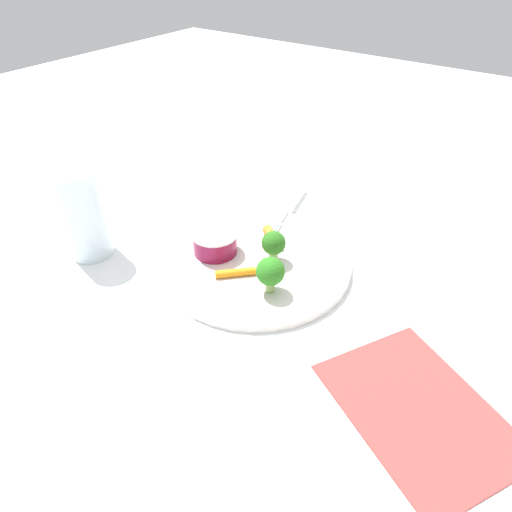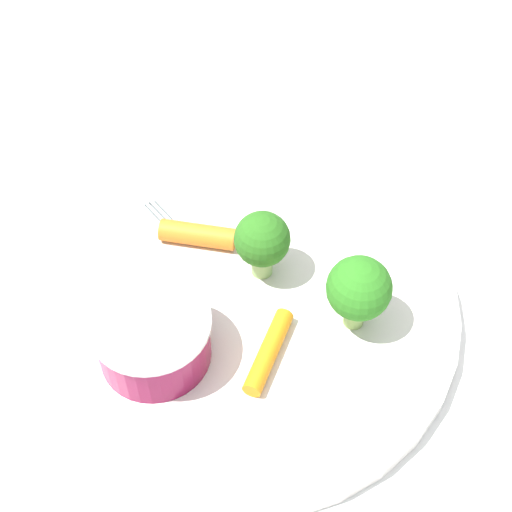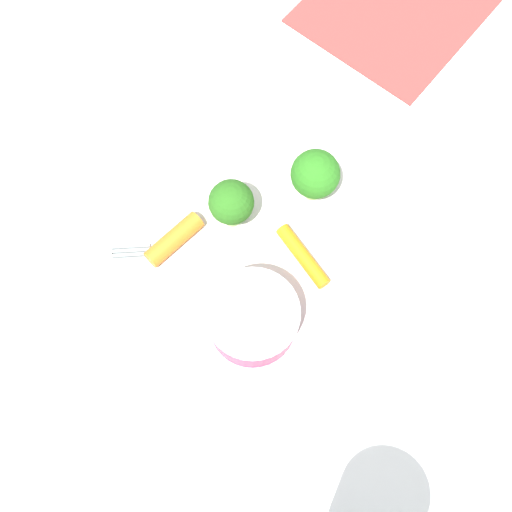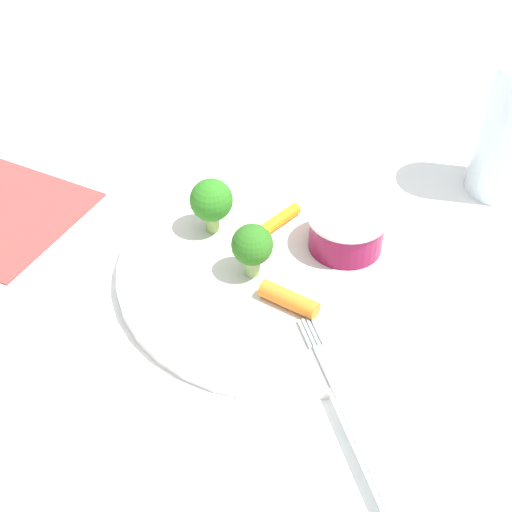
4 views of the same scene
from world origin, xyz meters
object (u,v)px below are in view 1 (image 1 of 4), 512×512
Objects in this scene: broccoli_floret_0 at (274,244)px; carrot_stick_1 at (237,273)px; plate at (256,262)px; drinking_glass at (83,214)px; sauce_cup at (215,242)px; napkin at (418,409)px; carrot_stick_0 at (273,237)px; broccoli_floret_1 at (270,272)px; fork at (289,208)px.

broccoli_floret_0 reaches higher than carrot_stick_1.
drinking_glass reaches higher than plate.
sauce_cup reaches higher than carrot_stick_1.
carrot_stick_1 is 0.23m from drinking_glass.
broccoli_floret_0 reaches higher than napkin.
carrot_stick_0 is (0.05, 0.07, -0.01)m from sauce_cup.
plate is 0.25m from drinking_glass.
carrot_stick_0 is at bearing 53.44° from sauce_cup.
sauce_cup is at bearing -160.49° from plate.
sauce_cup is (-0.06, -0.02, 0.02)m from plate.
plate is 0.08m from broccoli_floret_1.
plate is 0.06m from sauce_cup.
broccoli_floret_1 is at bearing -57.46° from carrot_stick_0.
napkin is at bearing -27.81° from carrot_stick_0.
carrot_stick_0 is (-0.03, 0.04, -0.02)m from broccoli_floret_0.
sauce_cup reaches higher than carrot_stick_0.
sauce_cup reaches higher than fork.
broccoli_floret_1 is 0.93× the size of carrot_stick_1.
broccoli_floret_1 is (0.05, -0.04, 0.04)m from plate.
sauce_cup is 0.11m from broccoli_floret_1.
sauce_cup is at bearing 31.05° from drinking_glass.
napkin is (0.27, -0.10, -0.00)m from plate.
carrot_stick_0 is at bearing 152.19° from napkin.
carrot_stick_1 is 0.27m from napkin.
carrot_stick_1 is (0.00, -0.05, 0.01)m from plate.
napkin is (0.27, -0.05, -0.02)m from carrot_stick_1.
broccoli_floret_0 is (0.08, 0.03, 0.01)m from sauce_cup.
carrot_stick_0 reaches higher than napkin.
broccoli_floret_0 is 0.06m from broccoli_floret_1.
broccoli_floret_1 is 0.06m from carrot_stick_1.
broccoli_floret_0 reaches higher than sauce_cup.
fork is 1.25× the size of drinking_glass.
broccoli_floret_0 is 0.29× the size of fork.
fork is at bearing 113.79° from broccoli_floret_0.
carrot_stick_1 is at bearing -24.25° from sauce_cup.
sauce_cup is at bearing -126.56° from carrot_stick_0.
drinking_glass is at bearing -148.95° from sauce_cup.
fork is at bearing 108.30° from carrot_stick_0.
broccoli_floret_1 is (0.03, -0.06, 0.00)m from broccoli_floret_0.
broccoli_floret_1 is 0.39× the size of drinking_glass.
sauce_cup is 0.34m from napkin.
fork is (-0.09, 0.19, -0.03)m from broccoli_floret_1.
carrot_stick_0 is 0.26× the size of napkin.
broccoli_floret_0 is 0.15m from fork.
plate is 4.07× the size of sauce_cup.
carrot_stick_1 reaches higher than napkin.
broccoli_floret_1 is at bearing -64.12° from fork.
fork is (0.02, 0.16, -0.01)m from sauce_cup.
broccoli_floret_1 is at bearing 14.53° from drinking_glass.
drinking_glass is (-0.21, -0.11, 0.06)m from plate.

